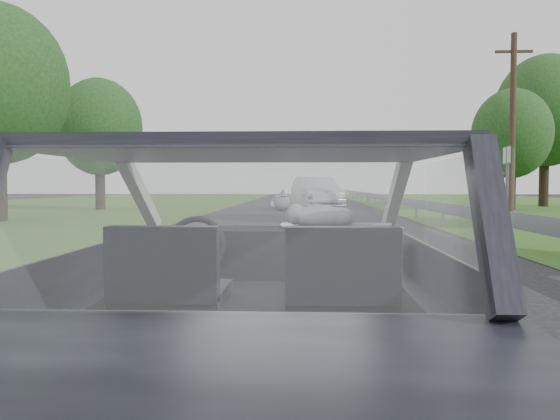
# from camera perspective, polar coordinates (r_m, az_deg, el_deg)

# --- Properties ---
(subject_car) EXTENTS (1.80, 4.00, 1.45)m
(subject_car) POSITION_cam_1_polar(r_m,az_deg,el_deg) (2.85, -2.14, -8.44)
(subject_car) COLOR black
(subject_car) RESTS_ON ground
(dashboard) EXTENTS (1.58, 0.45, 0.30)m
(dashboard) POSITION_cam_1_polar(r_m,az_deg,el_deg) (3.45, -1.26, -4.40)
(dashboard) COLOR black
(dashboard) RESTS_ON subject_car
(driver_seat) EXTENTS (0.50, 0.72, 0.42)m
(driver_seat) POSITION_cam_1_polar(r_m,az_deg,el_deg) (2.61, -11.53, -6.08)
(driver_seat) COLOR #1F212A
(driver_seat) RESTS_ON subject_car
(passenger_seat) EXTENTS (0.50, 0.72, 0.42)m
(passenger_seat) POSITION_cam_1_polar(r_m,az_deg,el_deg) (2.53, 6.40, -6.30)
(passenger_seat) COLOR #1F212A
(passenger_seat) RESTS_ON subject_car
(steering_wheel) EXTENTS (0.36, 0.36, 0.04)m
(steering_wheel) POSITION_cam_1_polar(r_m,az_deg,el_deg) (3.20, -8.81, -3.71)
(steering_wheel) COLOR black
(steering_wheel) RESTS_ON dashboard
(cat) EXTENTS (0.56, 0.24, 0.25)m
(cat) POSITION_cam_1_polar(r_m,az_deg,el_deg) (3.46, 4.23, -0.55)
(cat) COLOR gray
(cat) RESTS_ON dashboard
(guardrail) EXTENTS (0.05, 90.00, 0.32)m
(guardrail) POSITION_cam_1_polar(r_m,az_deg,el_deg) (13.44, 20.30, -0.45)
(guardrail) COLOR gray
(guardrail) RESTS_ON ground
(other_car) EXTENTS (2.94, 5.33, 1.66)m
(other_car) POSITION_cam_1_polar(r_m,az_deg,el_deg) (27.18, 3.78, 1.74)
(other_car) COLOR silver
(other_car) RESTS_ON ground
(highway_sign) EXTENTS (0.20, 1.06, 2.64)m
(highway_sign) POSITION_cam_1_polar(r_m,az_deg,el_deg) (21.20, 22.63, 2.60)
(highway_sign) COLOR #0E631D
(highway_sign) RESTS_ON ground
(utility_pole) EXTENTS (0.25, 0.25, 7.07)m
(utility_pole) POSITION_cam_1_polar(r_m,az_deg,el_deg) (23.05, 23.12, 8.10)
(utility_pole) COLOR brown
(utility_pole) RESTS_ON ground
(tree_2) EXTENTS (4.00, 4.00, 5.85)m
(tree_2) POSITION_cam_1_polar(r_m,az_deg,el_deg) (29.55, 23.03, 5.67)
(tree_2) COLOR #163C16
(tree_2) RESTS_ON ground
(tree_3) EXTENTS (6.93, 6.93, 8.47)m
(tree_3) POSITION_cam_1_polar(r_m,az_deg,el_deg) (35.11, 25.95, 7.25)
(tree_3) COLOR #163C16
(tree_3) RESTS_ON ground
(tree_6) EXTENTS (4.34, 4.34, 6.40)m
(tree_6) POSITION_cam_1_polar(r_m,az_deg,el_deg) (28.98, -18.33, 6.35)
(tree_6) COLOR #163C16
(tree_6) RESTS_ON ground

